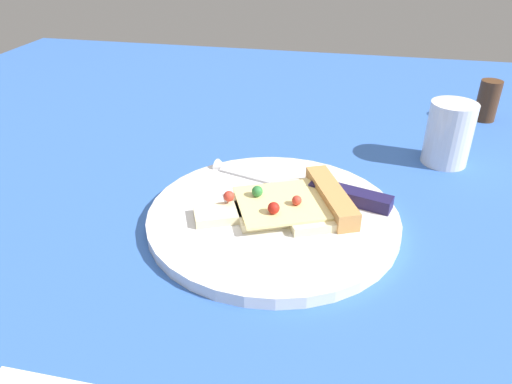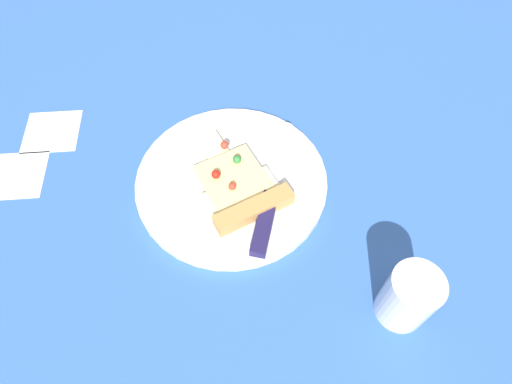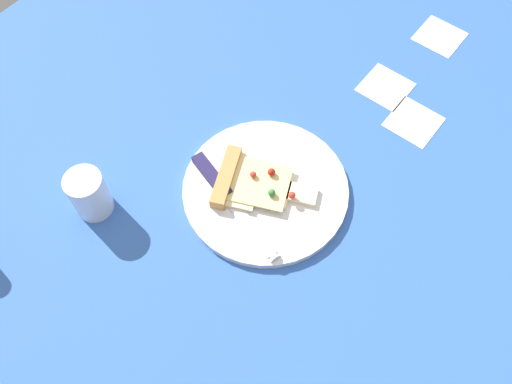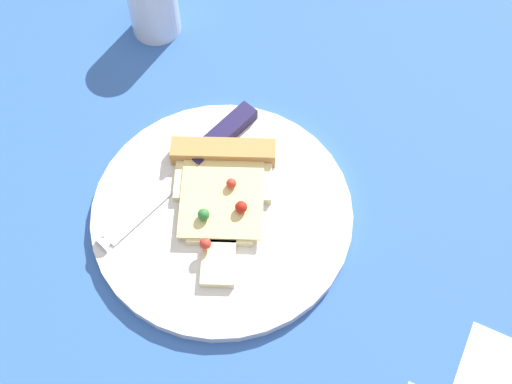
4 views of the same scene
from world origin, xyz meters
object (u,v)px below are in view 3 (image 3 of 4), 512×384
at_px(drinking_glass, 89,194).
at_px(plate, 265,190).
at_px(pizza_slice, 252,182).
at_px(knife, 227,195).

bearing_deg(drinking_glass, plate, -136.02).
bearing_deg(drinking_glass, pizza_slice, -134.22).
relative_size(knife, drinking_glass, 2.62).
distance_m(pizza_slice, knife, 0.05).
height_order(pizza_slice, knife, pizza_slice).
bearing_deg(knife, pizza_slice, 174.12).
relative_size(plate, drinking_glass, 3.24).
xyz_separation_m(plate, pizza_slice, (0.02, 0.01, 0.01)).
relative_size(pizza_slice, knife, 0.81).
bearing_deg(knife, drinking_glass, -32.26).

